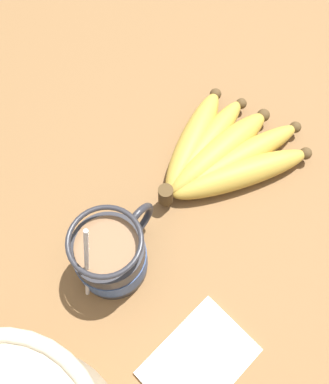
# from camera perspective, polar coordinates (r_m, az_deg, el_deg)

# --- Properties ---
(table) EXTENTS (1.37, 1.37, 0.04)m
(table) POSITION_cam_1_polar(r_m,az_deg,el_deg) (0.59, -2.84, -5.03)
(table) COLOR brown
(table) RESTS_ON ground
(coffee_mug) EXTENTS (0.13, 0.09, 0.16)m
(coffee_mug) POSITION_cam_1_polar(r_m,az_deg,el_deg) (0.52, -7.11, -8.42)
(coffee_mug) COLOR #28282D
(coffee_mug) RESTS_ON table
(banana_bunch) EXTENTS (0.22, 0.20, 0.04)m
(banana_bunch) POSITION_cam_1_polar(r_m,az_deg,el_deg) (0.61, 7.47, 4.99)
(banana_bunch) COLOR #4C381E
(banana_bunch) RESTS_ON table
(napkin) EXTENTS (0.14, 0.10, 0.01)m
(napkin) POSITION_cam_1_polar(r_m,az_deg,el_deg) (0.54, 4.58, -21.57)
(napkin) COLOR white
(napkin) RESTS_ON table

